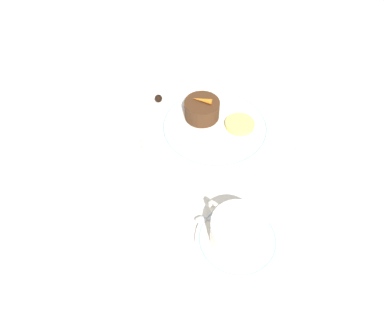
% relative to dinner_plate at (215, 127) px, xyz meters
% --- Properties ---
extents(ground_plane, '(3.00, 3.00, 0.00)m').
position_rel_dinner_plate_xyz_m(ground_plane, '(-0.02, 0.02, -0.01)').
color(ground_plane, white).
extents(dinner_plate, '(0.25, 0.25, 0.01)m').
position_rel_dinner_plate_xyz_m(dinner_plate, '(0.00, 0.00, 0.00)').
color(dinner_plate, white).
rests_on(dinner_plate, ground_plane).
extents(saucer, '(0.15, 0.15, 0.01)m').
position_rel_dinner_plate_xyz_m(saucer, '(-0.23, 0.16, -0.00)').
color(saucer, white).
rests_on(saucer, ground_plane).
extents(coffee_cup, '(0.12, 0.10, 0.05)m').
position_rel_dinner_plate_xyz_m(coffee_cup, '(-0.23, 0.16, 0.03)').
color(coffee_cup, white).
rests_on(coffee_cup, saucer).
extents(spoon, '(0.08, 0.11, 0.00)m').
position_rel_dinner_plate_xyz_m(spoon, '(-0.18, 0.15, 0.00)').
color(spoon, silver).
rests_on(spoon, saucer).
extents(wine_glass, '(0.08, 0.08, 0.12)m').
position_rel_dinner_plate_xyz_m(wine_glass, '(0.03, 0.22, 0.07)').
color(wine_glass, silver).
rests_on(wine_glass, ground_plane).
extents(fork, '(0.03, 0.19, 0.01)m').
position_rel_dinner_plate_xyz_m(fork, '(-0.17, 0.00, -0.01)').
color(fork, silver).
rests_on(fork, ground_plane).
extents(dessert_cake, '(0.08, 0.08, 0.04)m').
position_rel_dinner_plate_xyz_m(dessert_cake, '(0.04, 0.00, 0.03)').
color(dessert_cake, '#4C2D19').
rests_on(dessert_cake, dinner_plate).
extents(carrot_garnish, '(0.04, 0.03, 0.01)m').
position_rel_dinner_plate_xyz_m(carrot_garnish, '(0.04, 0.00, 0.05)').
color(carrot_garnish, orange).
rests_on(carrot_garnish, dessert_cake).
extents(pineapple_slice, '(0.07, 0.07, 0.01)m').
position_rel_dinner_plate_xyz_m(pineapple_slice, '(-0.04, -0.04, 0.01)').
color(pineapple_slice, '#EFE075').
rests_on(pineapple_slice, dinner_plate).
extents(chocolate_truffle, '(0.02, 0.02, 0.02)m').
position_rel_dinner_plate_xyz_m(chocolate_truffle, '(0.16, 0.04, 0.00)').
color(chocolate_truffle, black).
rests_on(chocolate_truffle, ground_plane).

